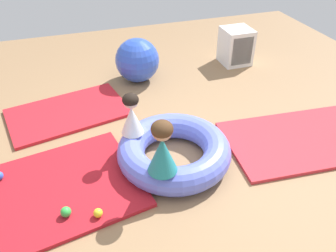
% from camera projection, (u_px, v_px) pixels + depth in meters
% --- Properties ---
extents(ground_plane, '(8.00, 8.00, 0.00)m').
position_uv_depth(ground_plane, '(165.00, 155.00, 3.68)').
color(ground_plane, '#93704C').
extents(gym_mat_front, '(1.59, 1.16, 0.04)m').
position_uv_depth(gym_mat_front, '(68.00, 112.00, 4.32)').
color(gym_mat_front, red).
rests_on(gym_mat_front, ground).
extents(gym_mat_near_right, '(1.75, 1.16, 0.04)m').
position_uv_depth(gym_mat_near_right, '(300.00, 140.00, 3.86)').
color(gym_mat_near_right, red).
rests_on(gym_mat_near_right, ground).
extents(gym_mat_far_right, '(1.53, 1.43, 0.04)m').
position_uv_depth(gym_mat_far_right, '(66.00, 187.00, 3.27)').
color(gym_mat_far_right, '#B21923').
rests_on(gym_mat_far_right, ground).
extents(inflatable_cushion, '(1.18, 1.18, 0.28)m').
position_uv_depth(inflatable_cushion, '(174.00, 151.00, 3.52)').
color(inflatable_cushion, '#6070E5').
rests_on(inflatable_cushion, ground).
extents(child_in_white, '(0.33, 0.33, 0.46)m').
position_uv_depth(child_in_white, '(131.00, 114.00, 3.41)').
color(child_in_white, white).
rests_on(child_in_white, inflatable_cushion).
extents(child_in_teal, '(0.38, 0.38, 0.53)m').
position_uv_depth(child_in_teal, '(162.00, 148.00, 2.93)').
color(child_in_teal, teal).
rests_on(child_in_teal, inflatable_cushion).
extents(play_ball_yellow, '(0.08, 0.08, 0.08)m').
position_uv_depth(play_ball_yellow, '(98.00, 213.00, 2.93)').
color(play_ball_yellow, yellow).
rests_on(play_ball_yellow, gym_mat_far_right).
extents(play_ball_green, '(0.09, 0.09, 0.09)m').
position_uv_depth(play_ball_green, '(66.00, 212.00, 2.94)').
color(play_ball_green, green).
rests_on(play_ball_green, gym_mat_far_right).
extents(exercise_ball_large, '(0.63, 0.63, 0.63)m').
position_uv_depth(exercise_ball_large, '(137.00, 60.00, 4.88)').
color(exercise_ball_large, blue).
rests_on(exercise_ball_large, ground).
extents(storage_cube, '(0.44, 0.44, 0.56)m').
position_uv_depth(storage_cube, '(237.00, 47.00, 5.38)').
color(storage_cube, white).
rests_on(storage_cube, ground).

